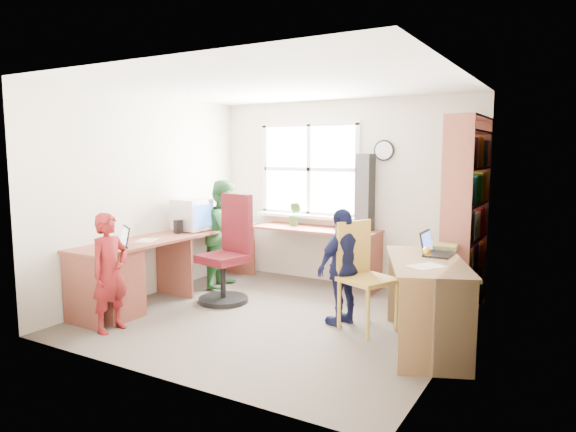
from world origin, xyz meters
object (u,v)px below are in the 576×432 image
at_px(right_desk, 426,284).
at_px(laptop_left, 118,242).
at_px(wooden_chair, 362,271).
at_px(cd_tower, 365,192).
at_px(person_green, 226,234).
at_px(person_red, 110,272).
at_px(bookshelf, 465,221).
at_px(person_navy, 343,267).
at_px(laptop_right, 434,249).
at_px(swivel_chair, 229,256).
at_px(crt_monitor, 192,215).
at_px(l_desk, 163,266).
at_px(potted_plant, 295,214).

height_order(right_desk, laptop_left, laptop_left).
height_order(wooden_chair, cd_tower, cd_tower).
height_order(wooden_chair, person_green, person_green).
bearing_deg(person_red, bookshelf, -50.58).
relative_size(wooden_chair, person_navy, 0.90).
distance_m(laptop_right, person_red, 3.08).
xyz_separation_m(swivel_chair, crt_monitor, (-0.70, 0.19, 0.42)).
distance_m(swivel_chair, person_green, 0.68).
distance_m(right_desk, person_green, 2.90).
distance_m(bookshelf, laptop_left, 3.67).
bearing_deg(person_navy, person_red, -36.31).
bearing_deg(cd_tower, laptop_right, -38.91).
bearing_deg(cd_tower, person_red, -111.93).
distance_m(right_desk, laptop_right, 0.38).
distance_m(laptop_right, person_green, 2.83).
bearing_deg(cd_tower, bookshelf, -7.28).
relative_size(right_desk, swivel_chair, 1.20).
height_order(person_red, person_green, person_green).
distance_m(right_desk, bookshelf, 1.27).
xyz_separation_m(l_desk, bookshelf, (2.96, 1.47, 0.55)).
height_order(bookshelf, wooden_chair, bookshelf).
distance_m(person_red, person_navy, 2.28).
bearing_deg(l_desk, crt_monitor, 105.06).
height_order(laptop_left, person_green, person_green).
bearing_deg(laptop_left, right_desk, 45.92).
distance_m(bookshelf, person_green, 2.92).
bearing_deg(swivel_chair, wooden_chair, 8.13).
bearing_deg(wooden_chair, laptop_left, -134.15).
bearing_deg(person_red, person_navy, -55.01).
distance_m(l_desk, laptop_left, 0.63).
xyz_separation_m(right_desk, crt_monitor, (-3.07, 0.45, 0.38)).
xyz_separation_m(l_desk, right_desk, (2.87, 0.28, 0.11)).
relative_size(wooden_chair, person_red, 0.91).
bearing_deg(cd_tower, person_navy, -68.67).
bearing_deg(person_navy, potted_plant, -116.37).
bearing_deg(potted_plant, person_green, -133.31).
bearing_deg(wooden_chair, person_navy, -158.86).
bearing_deg(crt_monitor, bookshelf, 19.05).
relative_size(bookshelf, potted_plant, 6.52).
bearing_deg(person_red, potted_plant, -12.97).
relative_size(wooden_chair, laptop_left, 2.66).
bearing_deg(person_navy, laptop_left, -46.83).
bearing_deg(crt_monitor, cd_tower, 36.18).
relative_size(swivel_chair, potted_plant, 3.85).
bearing_deg(potted_plant, swivel_chair, -100.41).
height_order(swivel_chair, wooden_chair, swivel_chair).
xyz_separation_m(laptop_left, laptop_right, (2.99, 1.06, 0.03)).
height_order(right_desk, crt_monitor, crt_monitor).
bearing_deg(person_navy, swivel_chair, -74.62).
height_order(swivel_chair, laptop_right, swivel_chair).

